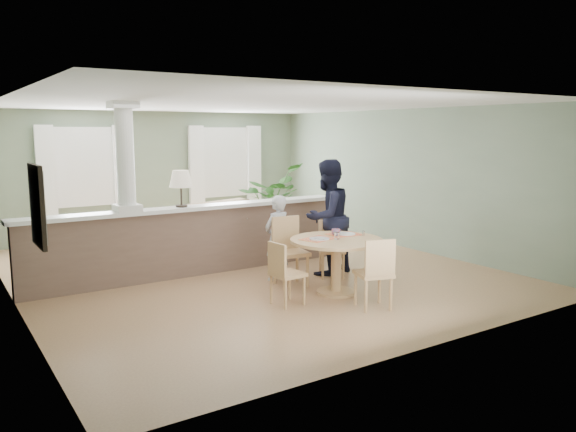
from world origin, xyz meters
TOP-DOWN VIEW (x-y plane):
  - ground at (0.00, 0.00)m, footprint 8.00×8.00m
  - room_shell at (-0.03, 0.63)m, footprint 7.02×8.02m
  - pony_wall at (-0.99, 0.20)m, footprint 5.32×0.38m
  - sofa at (0.40, 1.93)m, footprint 3.13×1.89m
  - houseplant at (1.77, 2.15)m, footprint 1.91×1.89m
  - dining_table at (0.39, -1.87)m, footprint 1.30×1.30m
  - chair_far_boy at (0.10, -1.09)m, footprint 0.53×0.53m
  - chair_far_man at (0.93, -1.05)m, footprint 0.54×0.54m
  - chair_near at (0.36, -2.72)m, footprint 0.53×0.53m
  - chair_side at (-0.53, -1.93)m, footprint 0.41×0.41m
  - child_person at (0.09, -0.78)m, footprint 0.54×0.42m
  - man_person at (0.96, -0.90)m, footprint 1.03×0.88m

SIDE VIEW (x-z plane):
  - ground at x=0.00m, z-range 0.00..0.00m
  - sofa at x=0.40m, z-range 0.00..0.86m
  - chair_side at x=-0.53m, z-range 0.04..0.89m
  - chair_far_man at x=0.93m, z-range 0.05..0.92m
  - chair_near at x=0.36m, z-range 0.05..0.99m
  - chair_far_boy at x=0.10m, z-range 0.05..1.07m
  - dining_table at x=0.39m, z-range 0.18..1.07m
  - child_person at x=0.09m, z-range 0.00..1.32m
  - pony_wall at x=-0.99m, z-range -0.64..2.06m
  - houseplant at x=1.77m, z-range 0.00..1.60m
  - man_person at x=0.96m, z-range 0.00..1.84m
  - room_shell at x=-0.03m, z-range 0.46..3.17m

